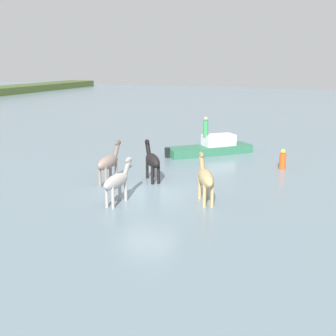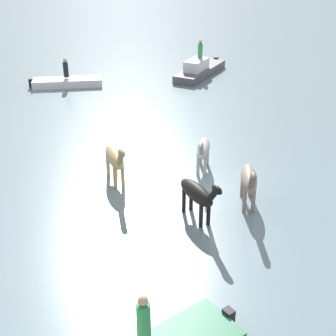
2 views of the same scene
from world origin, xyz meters
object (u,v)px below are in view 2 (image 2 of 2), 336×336
horse_dun_straggler (249,180)px  horse_pinto_flank (198,194)px  person_watcher_seated (66,68)px  horse_dark_mare (115,158)px  horse_gray_outer (203,149)px  boat_motor_center (199,71)px  boat_skiff_near (67,83)px  person_boatman_standing (144,319)px  person_spotter_bow (200,50)px

horse_dun_straggler → horse_pinto_flank: (1.22, -1.78, -0.03)m
horse_dun_straggler → person_watcher_seated: horse_dun_straggler is taller
horse_dark_mare → horse_pinto_flank: horse_dark_mare is taller
horse_gray_outer → person_watcher_seated: bearing=-136.6°
horse_pinto_flank → boat_motor_center: horse_pinto_flank is taller
boat_skiff_near → boat_motor_center: bearing=7.5°
horse_dun_straggler → boat_motor_center: size_ratio=0.46×
horse_dark_mare → person_watcher_seated: (-12.17, -5.96, 0.05)m
horse_dun_straggler → person_boatman_standing: person_boatman_standing is taller
horse_gray_outer → boat_skiff_near: 14.17m
horse_dark_mare → horse_pinto_flank: 4.19m
horse_pinto_flank → person_boatman_standing: size_ratio=1.82×
horse_pinto_flank → boat_motor_center: bearing=147.1°
boat_skiff_near → person_watcher_seated: (-0.03, -0.02, 0.96)m
horse_gray_outer → person_spotter_bow: 14.14m
horse_dark_mare → person_watcher_seated: horse_dark_mare is taller
horse_dark_mare → boat_skiff_near: (-12.13, -5.94, -0.91)m
horse_dun_straggler → horse_pinto_flank: bearing=-59.2°
person_watcher_seated → boat_motor_center: bearing=112.6°
horse_dun_straggler → boat_skiff_near: 17.37m
horse_dark_mare → person_boatman_standing: person_boatman_standing is taller
boat_motor_center → person_spotter_bow: bearing=168.5°
person_boatman_standing → person_spotter_bow: size_ratio=1.00×
horse_pinto_flank → person_spotter_bow: 17.98m
boat_skiff_near → person_boatman_standing: size_ratio=3.86×
horse_dark_mare → boat_motor_center: (-15.56, 2.22, -0.76)m
boat_motor_center → person_spotter_bow: 1.44m
person_boatman_standing → horse_pinto_flank: bearing=174.4°
horse_pinto_flank → boat_skiff_near: 17.29m
horse_dark_mare → horse_pinto_flank: size_ratio=1.11×
person_boatman_standing → person_watcher_seated: bearing=-157.7°
boat_skiff_near → person_boatman_standing: person_boatman_standing is taller
person_spotter_bow → horse_dun_straggler: bearing=10.3°
person_boatman_standing → person_watcher_seated: (-21.40, -8.76, -0.64)m
horse_gray_outer → boat_motor_center: 14.12m
person_spotter_bow → person_watcher_seated: size_ratio=1.00×
horse_gray_outer → horse_dun_straggler: bearing=37.3°
horse_gray_outer → person_boatman_standing: (10.75, -0.60, 0.78)m
horse_pinto_flank → person_watcher_seated: bearing=176.2°
horse_gray_outer → boat_motor_center: size_ratio=0.42×
boat_skiff_near → person_spotter_bow: (-3.45, 8.18, 1.59)m
horse_dun_straggler → horse_dark_mare: (-1.11, -5.26, 0.01)m
horse_gray_outer → person_boatman_standing: bearing=-1.2°
boat_motor_center → person_spotter_bow: (-0.02, 0.01, 1.44)m
horse_dun_straggler → person_spotter_bow: person_spotter_bow is taller
horse_dark_mare → person_boatman_standing: bearing=-10.1°
horse_dun_straggler → boat_motor_center: 16.97m
horse_pinto_flank → person_spotter_bow: size_ratio=1.82×
horse_dark_mare → person_spotter_bow: 15.76m
horse_gray_outer → horse_dark_mare: bearing=-64.0°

